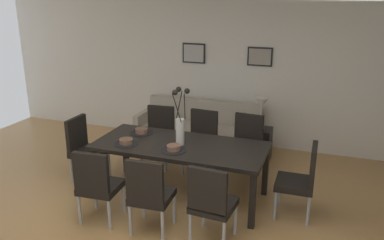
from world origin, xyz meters
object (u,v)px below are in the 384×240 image
framed_picture_left (194,53)px  dining_chair_mid_right (246,143)px  dining_table (180,149)px  framed_picture_center (260,57)px  centerpiece_vase (180,123)px  side_table (259,144)px  bowl_near_right (141,130)px  table_lamp (261,106)px  bowl_near_left (126,141)px  dining_chair_near_right (159,133)px  dining_chair_mid_left (211,201)px  sofa (199,134)px  dining_chair_head_west (84,146)px  dining_chair_far_left (149,192)px  bowl_far_left (174,147)px  dining_chair_head_east (302,178)px  dining_chair_far_right (201,138)px  dining_chair_near_left (97,183)px

framed_picture_left → dining_chair_mid_right: bearing=-45.2°
dining_table → framed_picture_center: framed_picture_center is taller
centerpiece_vase → side_table: size_ratio=1.41×
bowl_near_right → table_lamp: table_lamp is taller
dining_table → bowl_near_left: size_ratio=12.94×
dining_chair_near_right → table_lamp: (1.44, 0.72, 0.38)m
side_table → framed_picture_center: bearing=106.3°
dining_chair_mid_left → sofa: bearing=111.5°
dining_chair_head_west → side_table: bearing=35.1°
sofa → dining_chair_far_left: bearing=-83.2°
dining_table → framed_picture_center: (0.58, 2.16, 0.90)m
framed_picture_left → bowl_far_left: bearing=-76.3°
dining_chair_far_left → bowl_near_right: size_ratio=5.41×
dining_table → dining_chair_head_east: 1.54m
sofa → table_lamp: size_ratio=3.96×
bowl_far_left → table_lamp: table_lamp is taller
bowl_near_left → framed_picture_center: size_ratio=0.41×
dining_chair_mid_right → bowl_near_left: (-1.33, -1.12, 0.27)m
framed_picture_center → bowl_far_left: bearing=-103.7°
framed_picture_left → side_table: bearing=-23.2°
dining_chair_near_right → dining_chair_far_right: same height
centerpiece_vase → bowl_far_left: (-0.00, -0.22, -0.24)m
dining_chair_near_left → side_table: size_ratio=1.77×
dining_chair_far_left → bowl_near_left: (-0.65, 0.69, 0.27)m
dining_chair_near_left → sofa: size_ratio=0.46×
sofa → side_table: 1.07m
dining_chair_head_east → framed_picture_left: framed_picture_left is taller
bowl_near_left → centerpiece_vase: bearing=18.4°
dining_chair_near_right → dining_chair_far_right: size_ratio=1.00×
dining_chair_near_left → bowl_near_left: (0.01, 0.69, 0.27)m
table_lamp → bowl_near_left: bearing=-127.9°
dining_chair_near_left → dining_chair_far_left: same height
framed_picture_left → dining_chair_near_left: bearing=-91.7°
dining_table → dining_chair_far_left: 0.92m
dining_chair_mid_right → side_table: (0.08, 0.69, -0.25)m
dining_chair_mid_right → framed_picture_center: framed_picture_center is taller
bowl_near_right → dining_chair_mid_right: bearing=27.1°
dining_chair_head_west → bowl_near_left: dining_chair_head_west is taller
dining_chair_far_left → centerpiece_vase: 1.05m
dining_chair_mid_right → dining_table: bearing=-126.7°
bowl_near_left → dining_chair_near_right: bearing=91.8°
bowl_far_left → framed_picture_center: (0.58, 2.38, 0.79)m
bowl_near_right → framed_picture_center: 2.43m
bowl_far_left → framed_picture_center: framed_picture_center is taller
dining_chair_head_west → bowl_far_left: dining_chair_head_west is taller
centerpiece_vase → bowl_near_left: (-0.66, -0.22, -0.24)m
dining_chair_far_left → table_lamp: (0.76, 2.50, 0.38)m
dining_chair_near_right → bowl_near_right: dining_chair_near_right is taller
framed_picture_left → table_lamp: bearing=-23.2°
dining_chair_far_left → framed_picture_left: bearing=100.5°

